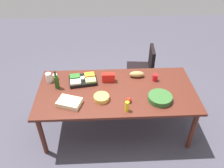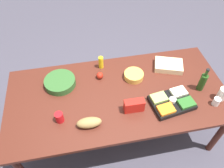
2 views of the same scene
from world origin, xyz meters
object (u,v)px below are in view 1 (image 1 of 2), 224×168
(chip_bag_red, at_px, (108,78))
(office_chair, at_px, (141,73))
(mayo_jar, at_px, (49,78))
(mustard_bottle, at_px, (127,106))
(veggie_tray, at_px, (83,80))
(conference_table, at_px, (116,94))
(wine_bottle, at_px, (57,82))
(paper_cup, at_px, (55,77))
(bread_loaf, at_px, (137,74))
(chip_bowl, at_px, (102,98))
(apple_red, at_px, (129,100))
(salad_bowl, at_px, (160,98))
(red_solo_cup, at_px, (155,78))
(sheet_cake, at_px, (69,102))

(chip_bag_red, bearing_deg, office_chair, -129.92)
(mayo_jar, bearing_deg, mustard_bottle, 148.64)
(veggie_tray, relative_size, mustard_bottle, 2.97)
(conference_table, relative_size, wine_bottle, 7.87)
(veggie_tray, distance_m, paper_cup, 0.45)
(paper_cup, bearing_deg, bread_loaf, -179.92)
(chip_bowl, bearing_deg, apple_red, 169.86)
(office_chair, distance_m, salad_bowl, 1.39)
(mayo_jar, height_order, mustard_bottle, mustard_bottle)
(office_chair, xyz_separation_m, red_solo_cup, (-0.05, 0.83, 0.49))
(mustard_bottle, height_order, wine_bottle, wine_bottle)
(chip_bag_red, bearing_deg, sheet_cake, 42.41)
(veggie_tray, distance_m, red_solo_cup, 1.14)
(veggie_tray, bearing_deg, red_solo_cup, 179.00)
(chip_bowl, xyz_separation_m, apple_red, (-0.38, 0.07, 0.00))
(red_solo_cup, relative_size, apple_red, 1.45)
(chip_bowl, relative_size, bread_loaf, 0.92)
(conference_table, distance_m, red_solo_cup, 0.67)
(mayo_jar, distance_m, mustard_bottle, 1.36)
(mustard_bottle, bearing_deg, veggie_tray, -47.12)
(mayo_jar, bearing_deg, sheet_cake, 124.31)
(mayo_jar, height_order, chip_bowl, mayo_jar)
(office_chair, xyz_separation_m, paper_cup, (1.53, 0.73, 0.48))
(office_chair, xyz_separation_m, sheet_cake, (1.25, 1.33, 0.47))
(office_chair, relative_size, salad_bowl, 2.69)
(mustard_bottle, xyz_separation_m, apple_red, (-0.04, -0.17, -0.04))
(chip_bowl, relative_size, red_solo_cup, 2.00)
(conference_table, height_order, chip_bowl, chip_bowl)
(salad_bowl, xyz_separation_m, wine_bottle, (1.50, -0.35, 0.08))
(veggie_tray, xyz_separation_m, mustard_bottle, (-0.63, 0.68, 0.04))
(mustard_bottle, bearing_deg, chip_bag_red, -71.40)
(office_chair, bearing_deg, chip_bag_red, 50.08)
(mayo_jar, xyz_separation_m, mustard_bottle, (-1.16, 0.71, 0.00))
(paper_cup, bearing_deg, red_solo_cup, 176.09)
(salad_bowl, height_order, paper_cup, paper_cup)
(conference_table, bearing_deg, wine_bottle, -6.48)
(mayo_jar, relative_size, sheet_cake, 0.47)
(office_chair, bearing_deg, mustard_bottle, 72.86)
(bread_loaf, height_order, apple_red, bread_loaf)
(conference_table, relative_size, bread_loaf, 9.90)
(mustard_bottle, bearing_deg, bread_loaf, -107.13)
(conference_table, distance_m, wine_bottle, 0.92)
(chip_bag_red, distance_m, apple_red, 0.57)
(bread_loaf, height_order, mustard_bottle, mustard_bottle)
(chip_bag_red, height_order, paper_cup, chip_bag_red)
(mustard_bottle, bearing_deg, wine_bottle, -28.18)
(conference_table, height_order, paper_cup, paper_cup)
(conference_table, bearing_deg, mustard_bottle, 104.43)
(veggie_tray, height_order, apple_red, veggie_tray)
(mayo_jar, xyz_separation_m, sheet_cake, (-0.37, 0.55, -0.04))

